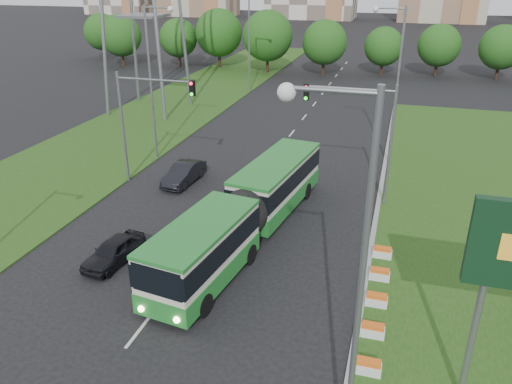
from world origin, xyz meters
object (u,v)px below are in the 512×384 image
(traffic_mast_median, at_px, (366,125))
(traffic_mast_left, at_px, (142,112))
(car_left_far, at_px, (184,173))
(articulated_bus, at_px, (246,210))
(car_left_near, at_px, (114,251))
(pedestrian, at_px, (149,286))
(shopping_trolley, at_px, (140,295))

(traffic_mast_median, relative_size, traffic_mast_left, 1.00)
(traffic_mast_median, height_order, car_left_far, traffic_mast_median)
(articulated_bus, xyz_separation_m, car_left_near, (-5.90, -4.53, -1.10))
(traffic_mast_left, distance_m, car_left_near, 11.85)
(car_left_near, xyz_separation_m, car_left_far, (-0.93, 11.13, 0.06))
(articulated_bus, height_order, pedestrian, articulated_bus)
(car_left_near, height_order, car_left_far, car_left_far)
(pedestrian, relative_size, shopping_trolley, 2.74)
(traffic_mast_left, xyz_separation_m, articulated_bus, (9.34, -5.80, -3.57))
(shopping_trolley, bearing_deg, traffic_mast_median, 80.52)
(traffic_mast_left, height_order, car_left_far, traffic_mast_left)
(articulated_bus, height_order, car_left_far, articulated_bus)
(car_left_near, height_order, pedestrian, pedestrian)
(traffic_mast_median, distance_m, pedestrian, 16.85)
(traffic_mast_left, relative_size, shopping_trolley, 11.96)
(car_left_near, bearing_deg, traffic_mast_median, 52.78)
(traffic_mast_median, bearing_deg, pedestrian, -120.48)
(articulated_bus, bearing_deg, pedestrian, -100.67)
(car_left_near, xyz_separation_m, pedestrian, (3.47, -2.68, 0.24))
(traffic_mast_left, xyz_separation_m, car_left_near, (3.44, -10.33, -4.67))
(car_left_near, distance_m, shopping_trolley, 3.97)
(traffic_mast_median, relative_size, shopping_trolley, 11.96)
(pedestrian, bearing_deg, articulated_bus, -41.03)
(traffic_mast_median, bearing_deg, car_left_near, -135.95)
(shopping_trolley, bearing_deg, traffic_mast_left, 138.84)
(traffic_mast_left, distance_m, car_left_far, 5.31)
(traffic_mast_median, bearing_deg, car_left_far, -179.09)
(traffic_mast_median, xyz_separation_m, shopping_trolley, (-8.77, -13.98, -5.02))
(car_left_near, bearing_deg, car_left_far, 103.50)
(traffic_mast_left, height_order, pedestrian, traffic_mast_left)
(car_left_far, bearing_deg, traffic_mast_median, 4.80)
(articulated_bus, relative_size, pedestrian, 9.65)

